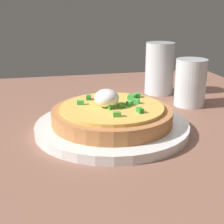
{
  "coord_description": "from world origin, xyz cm",
  "views": [
    {
      "loc": [
        47.67,
        -15.84,
        25.82
      ],
      "look_at": [
        -6.55,
        -3.82,
        6.94
      ],
      "focal_mm": 52.29,
      "sensor_mm": 36.0,
      "label": 1
    }
  ],
  "objects_px": {
    "cup_near": "(159,71)",
    "plate": "(112,126)",
    "pizza": "(112,114)",
    "cup_far": "(190,83)"
  },
  "relations": [
    {
      "from": "cup_far",
      "to": "plate",
      "type": "bearing_deg",
      "value": -60.9
    },
    {
      "from": "cup_near",
      "to": "cup_far",
      "type": "xyz_separation_m",
      "value": [
        0.11,
        0.03,
        -0.01
      ]
    },
    {
      "from": "plate",
      "to": "pizza",
      "type": "bearing_deg",
      "value": -85.93
    },
    {
      "from": "plate",
      "to": "pizza",
      "type": "distance_m",
      "value": 0.02
    },
    {
      "from": "plate",
      "to": "pizza",
      "type": "height_order",
      "value": "pizza"
    },
    {
      "from": "cup_near",
      "to": "cup_far",
      "type": "distance_m",
      "value": 0.12
    },
    {
      "from": "pizza",
      "to": "cup_near",
      "type": "bearing_deg",
      "value": 142.57
    },
    {
      "from": "pizza",
      "to": "cup_far",
      "type": "xyz_separation_m",
      "value": [
        -0.11,
        0.21,
        0.02
      ]
    },
    {
      "from": "plate",
      "to": "cup_near",
      "type": "height_order",
      "value": "cup_near"
    },
    {
      "from": "cup_near",
      "to": "plate",
      "type": "bearing_deg",
      "value": -37.39
    }
  ]
}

